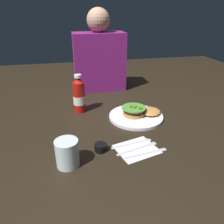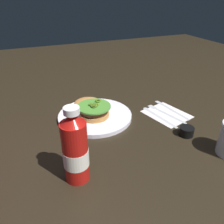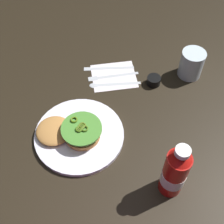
# 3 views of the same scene
# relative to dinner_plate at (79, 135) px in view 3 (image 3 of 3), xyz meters

# --- Properties ---
(ground_plane) EXTENTS (3.00, 3.00, 0.00)m
(ground_plane) POSITION_rel_dinner_plate_xyz_m (-0.12, -0.05, -0.01)
(ground_plane) COLOR black
(dinner_plate) EXTENTS (0.30, 0.30, 0.02)m
(dinner_plate) POSITION_rel_dinner_plate_xyz_m (0.00, 0.00, 0.00)
(dinner_plate) COLOR white
(dinner_plate) RESTS_ON ground_plane
(burger_sandwich) EXTENTS (0.22, 0.13, 0.05)m
(burger_sandwich) POSITION_rel_dinner_plate_xyz_m (0.02, 0.01, 0.03)
(burger_sandwich) COLOR #BA7D3F
(burger_sandwich) RESTS_ON dinner_plate
(ketchup_bottle) EXTENTS (0.07, 0.07, 0.22)m
(ketchup_bottle) POSITION_rel_dinner_plate_xyz_m (-0.29, 0.15, 0.09)
(ketchup_bottle) COLOR #B01410
(ketchup_bottle) RESTS_ON ground_plane
(water_glass) EXTENTS (0.09, 0.09, 0.11)m
(water_glass) POSITION_rel_dinner_plate_xyz_m (-0.38, -0.32, 0.05)
(water_glass) COLOR silver
(water_glass) RESTS_ON ground_plane
(condiment_cup) EXTENTS (0.05, 0.05, 0.03)m
(condiment_cup) POSITION_rel_dinner_plate_xyz_m (-0.24, -0.26, 0.01)
(condiment_cup) COLOR black
(condiment_cup) RESTS_ON ground_plane
(napkin) EXTENTS (0.20, 0.18, 0.00)m
(napkin) POSITION_rel_dinner_plate_xyz_m (-0.09, -0.28, -0.01)
(napkin) COLOR white
(napkin) RESTS_ON ground_plane
(butter_knife) EXTENTS (0.20, 0.04, 0.00)m
(butter_knife) POSITION_rel_dinner_plate_xyz_m (-0.05, -0.32, -0.00)
(butter_knife) COLOR silver
(butter_knife) RESTS_ON napkin
(fork_utensil) EXTENTS (0.19, 0.07, 0.00)m
(fork_utensil) POSITION_rel_dinner_plate_xyz_m (-0.07, -0.28, -0.00)
(fork_utensil) COLOR silver
(fork_utensil) RESTS_ON napkin
(spoon_utensil) EXTENTS (0.19, 0.05, 0.00)m
(spoon_utensil) POSITION_rel_dinner_plate_xyz_m (-0.07, -0.24, -0.00)
(spoon_utensil) COLOR silver
(spoon_utensil) RESTS_ON napkin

